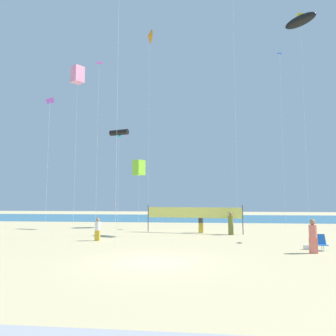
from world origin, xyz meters
name	(u,v)px	position (x,y,z in m)	size (l,w,h in m)	color
ground_plane	(152,262)	(0.00, 0.00, 0.00)	(120.00, 120.00, 0.00)	#D1BC89
ocean_band	(187,218)	(0.00, 34.78, 0.00)	(120.00, 20.00, 0.01)	teal
beachgoer_charcoal_shirt	(201,221)	(2.19, 13.17, 0.99)	(0.42, 0.42, 1.85)	gold
beachgoer_coral_shirt	(313,235)	(8.20, 3.23, 0.96)	(0.41, 0.41, 1.80)	#EA7260
beachgoer_olive_shirt	(231,223)	(4.61, 11.75, 0.98)	(0.42, 0.42, 1.83)	olive
beachgoer_white_shirt	(98,228)	(-4.98, 7.09, 0.84)	(0.36, 0.36, 1.57)	gold
folding_beach_chair	(321,242)	(9.00, 4.34, 0.47)	(0.52, 0.65, 0.89)	#1959B2
volleyball_net	(194,214)	(1.57, 12.88, 1.64)	(8.20, 1.44, 2.40)	#4C4C51
beach_handbag	(306,247)	(8.23, 4.55, 0.12)	(0.31, 0.15, 0.25)	white
kite_violet_diamond	(50,102)	(-10.31, 10.00, 11.00)	(0.84, 0.84, 11.37)	silver
kite_black_inflatable	(300,21)	(11.24, 13.35, 18.77)	(2.88, 2.26, 19.52)	silver
kite_blue_diamond	(280,60)	(10.71, 18.83, 17.66)	(0.66, 0.67, 18.53)	silver
kite_magenta_diamond	(99,66)	(-5.79, 9.01, 13.46)	(0.67, 0.68, 13.94)	silver
kite_lime_box	(139,168)	(-4.23, 17.84, 6.15)	(1.38, 1.38, 6.94)	silver
kite_black_tube	(119,133)	(-6.03, 16.46, 9.62)	(2.09, 1.12, 9.93)	silver
kite_pink_box	(78,75)	(-9.70, 14.28, 15.03)	(1.39, 1.39, 15.83)	silver
kite_orange_delta	(149,37)	(-3.55, 19.93, 21.60)	(0.98, 1.68, 22.45)	silver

